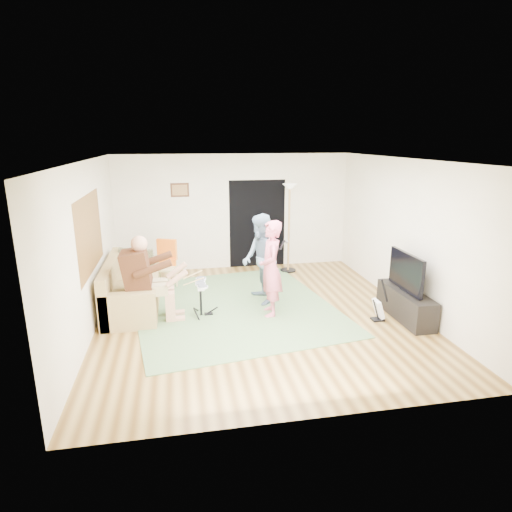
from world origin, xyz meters
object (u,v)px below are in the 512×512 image
(singer, at_px, (271,269))
(guitar_spare, at_px, (379,309))
(drum_kit, at_px, (201,301))
(television, at_px, (406,272))
(guitarist, at_px, (261,259))
(tv_cabinet, at_px, (406,304))
(torchiere_lamp, at_px, (289,212))
(sofa, at_px, (128,292))
(dining_chair, at_px, (164,272))

(singer, height_order, guitar_spare, singer)
(drum_kit, xyz_separation_m, television, (3.45, -0.74, 0.57))
(guitarist, distance_m, tv_cabinet, 2.69)
(singer, height_order, tv_cabinet, singer)
(guitarist, distance_m, guitar_spare, 2.28)
(torchiere_lamp, height_order, television, torchiere_lamp)
(guitar_spare, bearing_deg, torchiere_lamp, 104.82)
(sofa, distance_m, tv_cabinet, 5.00)
(dining_chair, bearing_deg, sofa, -104.18)
(tv_cabinet, distance_m, television, 0.60)
(sofa, bearing_deg, television, -16.33)
(tv_cabinet, bearing_deg, torchiere_lamp, 113.32)
(guitar_spare, relative_size, dining_chair, 0.73)
(guitar_spare, distance_m, tv_cabinet, 0.51)
(torchiere_lamp, bearing_deg, dining_chair, -165.34)
(guitarist, bearing_deg, sofa, -100.31)
(drum_kit, distance_m, tv_cabinet, 3.58)
(singer, bearing_deg, television, 79.53)
(guitarist, xyz_separation_m, television, (2.28, -1.20, -0.00))
(guitarist, bearing_deg, guitar_spare, 50.75)
(sofa, distance_m, torchiere_lamp, 4.01)
(tv_cabinet, bearing_deg, television, 180.00)
(torchiere_lamp, bearing_deg, television, -67.47)
(torchiere_lamp, relative_size, dining_chair, 1.99)
(television, bearing_deg, drum_kit, 167.87)
(torchiere_lamp, bearing_deg, guitarist, -118.98)
(torchiere_lamp, xyz_separation_m, tv_cabinet, (1.31, -3.04, -1.15))
(torchiere_lamp, distance_m, dining_chair, 3.12)
(drum_kit, xyz_separation_m, guitar_spare, (3.00, -0.75, -0.07))
(drum_kit, bearing_deg, tv_cabinet, -11.96)
(sofa, bearing_deg, dining_chair, 54.48)
(singer, height_order, guitarist, guitarist)
(drum_kit, distance_m, television, 3.57)
(singer, height_order, television, singer)
(singer, xyz_separation_m, guitarist, (-0.05, 0.61, 0.00))
(drum_kit, bearing_deg, guitarist, 21.31)
(guitar_spare, distance_m, dining_chair, 4.32)
(sofa, distance_m, guitar_spare, 4.52)
(sofa, bearing_deg, torchiere_lamp, 25.29)
(guitar_spare, bearing_deg, tv_cabinet, 0.97)
(guitar_spare, bearing_deg, dining_chair, 147.72)
(sofa, relative_size, drum_kit, 3.40)
(guitar_spare, xyz_separation_m, dining_chair, (-3.65, 2.30, 0.15))
(drum_kit, height_order, torchiere_lamp, torchiere_lamp)
(torchiere_lamp, distance_m, television, 3.34)
(guitarist, height_order, guitar_spare, guitarist)
(singer, height_order, torchiere_lamp, torchiere_lamp)
(guitar_spare, height_order, dining_chair, dining_chair)
(sofa, height_order, guitar_spare, sofa)
(drum_kit, bearing_deg, singer, -7.11)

